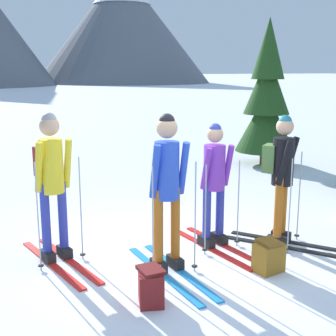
{
  "coord_description": "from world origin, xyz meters",
  "views": [
    {
      "loc": [
        -2.5,
        -4.71,
        2.31
      ],
      "look_at": [
        0.06,
        0.53,
        1.05
      ],
      "focal_mm": 48.81,
      "sensor_mm": 36.0,
      "label": 1
    }
  ],
  "objects_px": {
    "skier_in_yellow": "(52,178)",
    "skier_in_black": "(282,173)",
    "backpack_on_snow_front": "(151,286)",
    "skier_in_blue": "(167,186)",
    "pine_tree_near": "(267,99)",
    "skier_in_purple": "(215,181)",
    "backpack_on_snow_beside": "(269,256)"
  },
  "relations": [
    {
      "from": "skier_in_yellow",
      "to": "backpack_on_snow_beside",
      "type": "bearing_deg",
      "value": -33.72
    },
    {
      "from": "skier_in_blue",
      "to": "skier_in_purple",
      "type": "bearing_deg",
      "value": 25.17
    },
    {
      "from": "skier_in_blue",
      "to": "pine_tree_near",
      "type": "height_order",
      "value": "pine_tree_near"
    },
    {
      "from": "backpack_on_snow_beside",
      "to": "skier_in_blue",
      "type": "bearing_deg",
      "value": 152.34
    },
    {
      "from": "backpack_on_snow_front",
      "to": "skier_in_black",
      "type": "bearing_deg",
      "value": 17.97
    },
    {
      "from": "backpack_on_snow_front",
      "to": "skier_in_purple",
      "type": "bearing_deg",
      "value": 37.04
    },
    {
      "from": "skier_in_purple",
      "to": "backpack_on_snow_beside",
      "type": "xyz_separation_m",
      "value": [
        0.16,
        -0.96,
        -0.7
      ]
    },
    {
      "from": "pine_tree_near",
      "to": "backpack_on_snow_front",
      "type": "xyz_separation_m",
      "value": [
        -5.35,
        -5.1,
        -1.43
      ]
    },
    {
      "from": "backpack_on_snow_beside",
      "to": "skier_in_purple",
      "type": "bearing_deg",
      "value": 99.24
    },
    {
      "from": "skier_in_blue",
      "to": "skier_in_purple",
      "type": "xyz_separation_m",
      "value": [
        0.89,
        0.42,
        -0.14
      ]
    },
    {
      "from": "backpack_on_snow_beside",
      "to": "pine_tree_near",
      "type": "bearing_deg",
      "value": 52.75
    },
    {
      "from": "skier_in_black",
      "to": "backpack_on_snow_beside",
      "type": "height_order",
      "value": "skier_in_black"
    },
    {
      "from": "skier_in_blue",
      "to": "backpack_on_snow_beside",
      "type": "height_order",
      "value": "skier_in_blue"
    },
    {
      "from": "backpack_on_snow_beside",
      "to": "backpack_on_snow_front",
      "type": "bearing_deg",
      "value": -177.25
    },
    {
      "from": "skier_in_black",
      "to": "skier_in_purple",
      "type": "bearing_deg",
      "value": 158.59
    },
    {
      "from": "skier_in_black",
      "to": "pine_tree_near",
      "type": "distance_m",
      "value": 5.43
    },
    {
      "from": "pine_tree_near",
      "to": "backpack_on_snow_beside",
      "type": "height_order",
      "value": "pine_tree_near"
    },
    {
      "from": "skier_in_blue",
      "to": "backpack_on_snow_front",
      "type": "relative_size",
      "value": 4.84
    },
    {
      "from": "skier_in_black",
      "to": "backpack_on_snow_front",
      "type": "distance_m",
      "value": 2.45
    },
    {
      "from": "skier_in_black",
      "to": "skier_in_blue",
      "type": "bearing_deg",
      "value": -176.89
    },
    {
      "from": "skier_in_blue",
      "to": "backpack_on_snow_beside",
      "type": "xyz_separation_m",
      "value": [
        1.04,
        -0.55,
        -0.84
      ]
    },
    {
      "from": "skier_in_blue",
      "to": "skier_in_purple",
      "type": "distance_m",
      "value": 0.99
    },
    {
      "from": "skier_in_blue",
      "to": "skier_in_yellow",
      "type": "bearing_deg",
      "value": 141.24
    },
    {
      "from": "skier_in_yellow",
      "to": "skier_in_black",
      "type": "bearing_deg",
      "value": -15.75
    },
    {
      "from": "pine_tree_near",
      "to": "backpack_on_snow_front",
      "type": "height_order",
      "value": "pine_tree_near"
    },
    {
      "from": "skier_in_purple",
      "to": "backpack_on_snow_beside",
      "type": "bearing_deg",
      "value": -80.76
    },
    {
      "from": "skier_in_purple",
      "to": "backpack_on_snow_front",
      "type": "relative_size",
      "value": 4.32
    },
    {
      "from": "skier_in_blue",
      "to": "skier_in_purple",
      "type": "relative_size",
      "value": 1.12
    },
    {
      "from": "skier_in_yellow",
      "to": "skier_in_blue",
      "type": "xyz_separation_m",
      "value": [
        1.11,
        -0.89,
        -0.01
      ]
    },
    {
      "from": "skier_in_yellow",
      "to": "backpack_on_snow_front",
      "type": "bearing_deg",
      "value": -67.7
    },
    {
      "from": "skier_in_purple",
      "to": "skier_in_black",
      "type": "distance_m",
      "value": 0.89
    },
    {
      "from": "skier_in_black",
      "to": "backpack_on_snow_front",
      "type": "bearing_deg",
      "value": -162.03
    }
  ]
}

